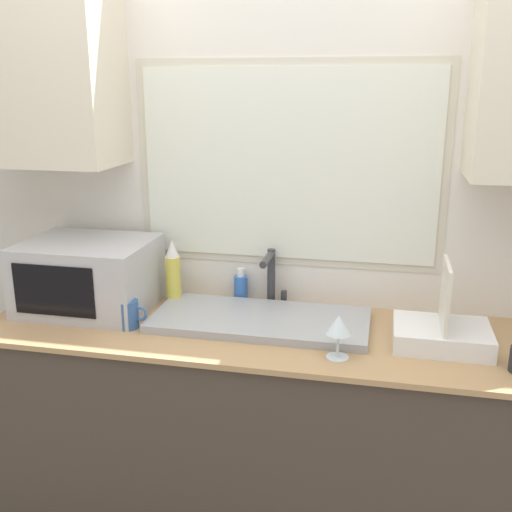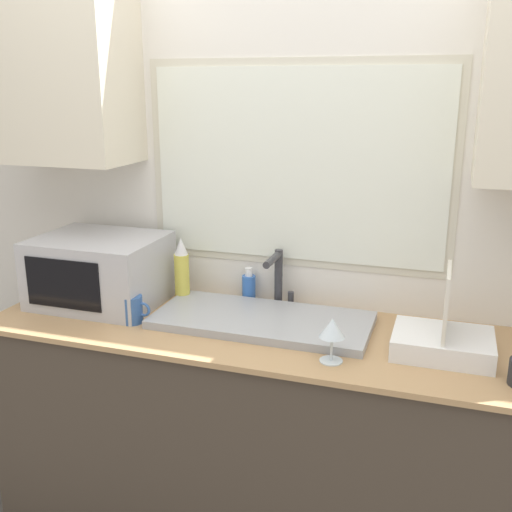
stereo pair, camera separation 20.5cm
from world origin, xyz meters
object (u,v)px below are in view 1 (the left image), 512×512
dish_rack (442,332)px  wine_glass (339,326)px  spray_bottle (173,273)px  mug_near_sink (128,314)px  faucet (271,273)px  soap_bottle (241,287)px  microwave (89,275)px

dish_rack → wine_glass: bearing=-153.0°
spray_bottle → wine_glass: 0.77m
dish_rack → mug_near_sink: size_ratio=2.76×
faucet → wine_glass: size_ratio=1.56×
dish_rack → soap_bottle: (-0.76, 0.27, 0.01)m
soap_bottle → dish_rack: bearing=-19.6°
dish_rack → faucet: bearing=159.1°
faucet → soap_bottle: 0.15m
dish_rack → spray_bottle: bearing=169.5°
dish_rack → soap_bottle: dish_rack is taller
dish_rack → spray_bottle: 1.04m
microwave → soap_bottle: size_ratio=3.47×
soap_bottle → wine_glass: (0.43, -0.44, 0.05)m
dish_rack → mug_near_sink: dish_rack is taller
mug_near_sink → microwave: bearing=145.8°
spray_bottle → soap_bottle: bearing=17.6°
faucet → spray_bottle: bearing=-172.4°
microwave → dish_rack: bearing=-3.2°
spray_bottle → dish_rack: bearing=-10.5°
faucet → microwave: microwave is taller
microwave → spray_bottle: size_ratio=1.84×
spray_bottle → mug_near_sink: bearing=-105.7°
microwave → mug_near_sink: size_ratio=4.21×
wine_glass → soap_bottle: bearing=134.2°
spray_bottle → wine_glass: spray_bottle is taller
faucet → mug_near_sink: 0.57m
microwave → wine_glass: bearing=-13.8°
faucet → microwave: bearing=-166.4°
dish_rack → soap_bottle: bearing=160.4°
faucet → soap_bottle: (-0.13, 0.03, -0.08)m
faucet → microwave: (-0.69, -0.17, -0.00)m
dish_rack → spray_bottle: dish_rack is taller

